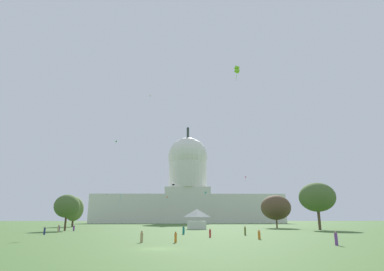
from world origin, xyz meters
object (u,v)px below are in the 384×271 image
Objects in this scene: person_purple_front_left at (336,239)px; kite_green_high at (116,141)px; person_teal_edge_east at (184,230)px; kite_blue_low at (106,196)px; tree_west_near at (74,209)px; kite_red_mid at (246,177)px; person_tan_back_center at (58,229)px; person_olive_back_left at (245,231)px; capitol_building at (188,193)px; person_tan_near_tree_west at (142,237)px; person_orange_deep_crowd at (176,238)px; person_red_mid_center at (210,233)px; event_tent at (197,219)px; tree_west_far at (67,206)px; person_navy_front_right at (45,231)px; person_purple_back_right at (74,228)px; kite_turquoise_low at (206,192)px; kite_black_mid at (173,184)px; kite_cyan_low at (119,196)px; person_purple_lawn_far_left at (59,229)px; kite_lime_high at (237,70)px; kite_white_high at (150,96)px; tree_east_mid at (276,207)px; person_orange_mid_left at (259,235)px; kite_orange_low at (167,197)px; tree_east_far at (317,197)px.

kite_green_high is at bearing -26.09° from person_purple_front_left.
kite_blue_low is at bearing -22.68° from person_teal_edge_east.
tree_west_near is 3.89× the size of kite_red_mid.
person_olive_back_left is at bearing 35.98° from person_tan_back_center.
capitol_building is 82.50× the size of person_tan_near_tree_west.
capitol_building is 106.00m from tree_west_near.
person_orange_deep_crowd is (4.72, -0.34, -0.03)m from person_tan_near_tree_west.
person_teal_edge_east reaches higher than person_red_mid_center.
event_tent reaches higher than person_olive_back_left.
tree_west_far is 6.10× the size of person_navy_front_right.
person_tan_near_tree_west is at bearing -97.56° from event_tent.
person_purple_back_right is 108.68m from kite_turquoise_low.
kite_cyan_low is at bearing -143.24° from kite_black_mid.
person_purple_lawn_far_left is at bearing -137.90° from kite_turquoise_low.
person_tan_near_tree_west is at bearing -121.54° from kite_turquoise_low.
person_red_mid_center is at bearing -88.95° from capitol_building.
tree_west_far is 6.10× the size of person_tan_near_tree_west.
kite_lime_high is (-24.74, -128.36, 9.57)m from kite_red_mid.
person_red_mid_center is at bearing -81.13° from person_navy_front_right.
person_red_mid_center is 34.85m from person_navy_front_right.
kite_white_high is 49.89m from kite_black_mid.
tree_east_mid is 6.77× the size of kite_turquoise_low.
kite_white_high reaches higher than person_teal_edge_east.
person_orange_mid_left is 94.67m from kite_white_high.
kite_cyan_low is (-21.79, -24.44, -7.49)m from kite_black_mid.
person_tan_back_center is at bearing 126.04° from kite_green_high.
person_purple_lawn_far_left is 60.23m from kite_lime_high.
capitol_building is 73.50× the size of person_olive_back_left.
kite_orange_low is at bearing 76.36° from tree_west_far.
person_teal_edge_east is 0.82× the size of kite_turquoise_low.
kite_white_high is at bearing 171.78° from person_purple_lawn_far_left.
tree_east_mid is 8.29× the size of person_teal_edge_east.
person_tan_back_center is 31.47m from person_teal_edge_east.
person_purple_lawn_far_left is at bearing -120.47° from kite_black_mid.
tree_west_near is at bearing 156.19° from tree_east_far.
person_purple_lawn_far_left is at bearing -75.09° from kite_white_high.
kite_turquoise_low is at bearing 171.58° from person_purple_lawn_far_left.
person_tan_near_tree_west is 1.06× the size of person_orange_deep_crowd.
person_orange_mid_left is 0.94× the size of person_tan_near_tree_west.
person_tan_back_center is at bearing -133.27° from person_purple_back_right.
person_orange_deep_crowd is (43.66, -87.06, -6.28)m from tree_west_near.
person_purple_back_right is 0.74× the size of kite_green_high.
kite_green_high is (2.43, 58.48, 41.72)m from tree_west_near.
kite_turquoise_low is 121.04m from kite_lime_high.
person_red_mid_center is (36.87, -31.42, -5.79)m from tree_west_far.
person_purple_back_right is (2.78, -1.16, -5.81)m from tree_west_far.
kite_turquoise_low is at bearing 104.57° from kite_white_high.
event_tent is at bearing 11.49° from kite_lime_high.
person_tan_back_center is 1.13× the size of kite_blue_low.
person_orange_deep_crowd is at bearing -42.20° from kite_white_high.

